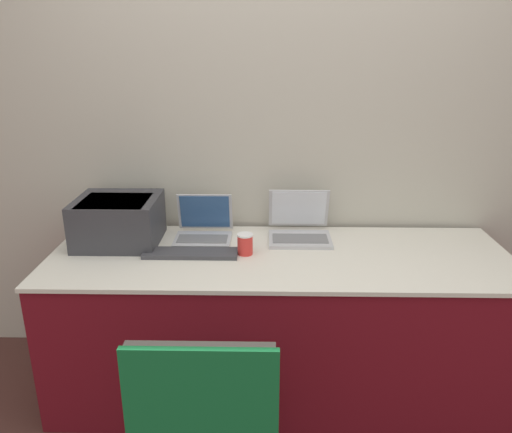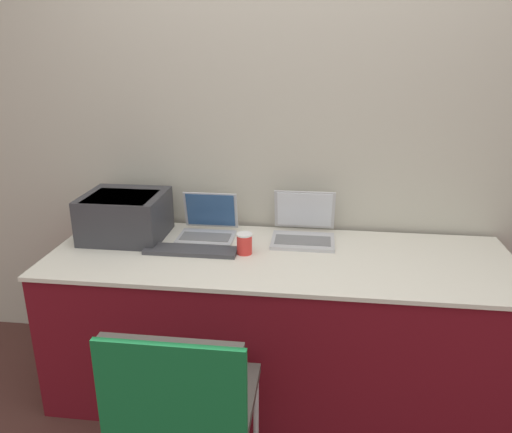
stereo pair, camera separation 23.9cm
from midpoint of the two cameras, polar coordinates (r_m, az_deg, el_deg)
The scene contains 8 objects.
wall_back at distance 2.68m, azimuth 0.16°, elevation 10.20°, with size 8.00×0.05×2.60m.
table at distance 2.59m, azimuth -0.03°, elevation -12.05°, with size 2.23×0.77×0.75m.
printer at distance 2.64m, azimuth -18.00°, elevation -0.31°, with size 0.41×0.37×0.23m.
laptop_left at distance 2.62m, azimuth -8.62°, elevation -1.50°, with size 0.29×0.26×0.22m.
laptop_right at distance 2.61m, azimuth 2.39°, elevation -1.33°, with size 0.32×0.31×0.24m.
external_keyboard at distance 2.44m, azimuth -10.30°, elevation -4.22°, with size 0.45×0.12×0.02m.
coffee_cup at distance 2.41m, azimuth -4.10°, elevation -3.21°, with size 0.08×0.08×0.10m.
chair at distance 1.89m, azimuth -9.55°, elevation -20.57°, with size 0.50×0.49×0.84m.
Camera 1 is at (-0.07, -1.85, 1.72)m, focal length 35.00 mm.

